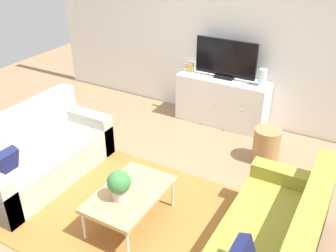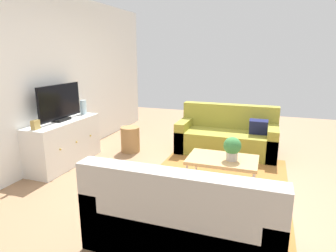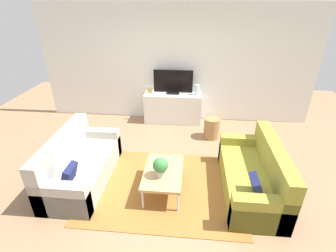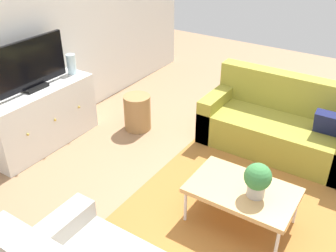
% 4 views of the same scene
% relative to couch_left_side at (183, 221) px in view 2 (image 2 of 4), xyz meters
% --- Properties ---
extents(ground_plane, '(10.00, 10.00, 0.00)m').
position_rel_couch_left_side_xyz_m(ground_plane, '(1.44, 0.10, -0.28)').
color(ground_plane, '#997251').
extents(wall_back, '(6.40, 0.12, 2.70)m').
position_rel_couch_left_side_xyz_m(wall_back, '(1.44, 2.65, 1.07)').
color(wall_back, white).
rests_on(wall_back, ground_plane).
extents(area_rug, '(2.50, 1.90, 0.01)m').
position_rel_couch_left_side_xyz_m(area_rug, '(1.44, -0.05, -0.27)').
color(area_rug, '#9E662D').
rests_on(area_rug, ground_plane).
extents(couch_left_side, '(0.80, 1.72, 0.84)m').
position_rel_couch_left_side_xyz_m(couch_left_side, '(0.00, 0.00, 0.00)').
color(couch_left_side, '#B2ADA3').
rests_on(couch_left_side, ground_plane).
extents(couch_right_side, '(0.80, 1.72, 0.84)m').
position_rel_couch_left_side_xyz_m(couch_right_side, '(2.87, 0.00, 0.00)').
color(couch_right_side, olive).
rests_on(couch_right_side, ground_plane).
extents(coffee_table, '(0.59, 0.92, 0.39)m').
position_rel_couch_left_side_xyz_m(coffee_table, '(1.44, -0.13, 0.08)').
color(coffee_table, tan).
rests_on(coffee_table, ground_plane).
extents(potted_plant, '(0.23, 0.23, 0.31)m').
position_rel_couch_left_side_xyz_m(potted_plant, '(1.41, -0.25, 0.28)').
color(potted_plant, '#B7B2A8').
rests_on(potted_plant, coffee_table).
extents(tv_console, '(1.36, 0.47, 0.72)m').
position_rel_couch_left_side_xyz_m(tv_console, '(1.39, 2.37, 0.08)').
color(tv_console, white).
rests_on(tv_console, ground_plane).
extents(flat_screen_tv, '(0.91, 0.16, 0.57)m').
position_rel_couch_left_side_xyz_m(flat_screen_tv, '(1.39, 2.39, 0.72)').
color(flat_screen_tv, black).
rests_on(flat_screen_tv, tv_console).
extents(glass_vase, '(0.11, 0.11, 0.24)m').
position_rel_couch_left_side_xyz_m(glass_vase, '(1.95, 2.37, 0.56)').
color(glass_vase, silver).
rests_on(glass_vase, tv_console).
extents(mantel_clock, '(0.11, 0.07, 0.13)m').
position_rel_couch_left_side_xyz_m(mantel_clock, '(0.83, 2.37, 0.51)').
color(mantel_clock, tan).
rests_on(mantel_clock, tv_console).
extents(wicker_basket, '(0.34, 0.34, 0.46)m').
position_rel_couch_left_side_xyz_m(wicker_basket, '(2.29, 1.67, -0.05)').
color(wicker_basket, '#9E7547').
rests_on(wicker_basket, ground_plane).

